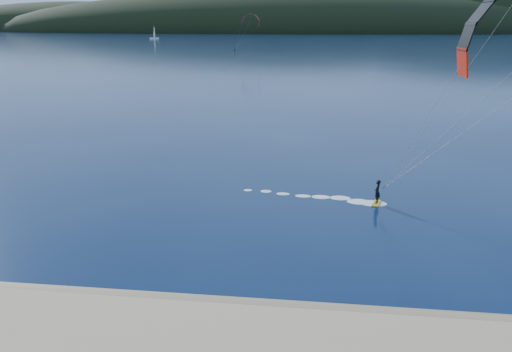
# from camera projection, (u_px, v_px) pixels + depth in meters

# --- Properties ---
(wet_sand) EXTENTS (220.00, 2.50, 0.10)m
(wet_sand) POSITION_uv_depth(u_px,v_px,m) (148.00, 306.00, 23.75)
(wet_sand) COLOR #876E4E
(wet_sand) RESTS_ON ground
(headland) EXTENTS (1200.00, 310.00, 140.00)m
(headland) POSITION_uv_depth(u_px,v_px,m) (315.00, 32.00, 726.61)
(headland) COLOR black
(headland) RESTS_ON ground
(kitesurfer_far) EXTENTS (12.78, 8.28, 15.90)m
(kitesurfer_far) POSITION_uv_depth(u_px,v_px,m) (250.00, 24.00, 212.75)
(kitesurfer_far) COLOR gold
(kitesurfer_far) RESTS_ON ground
(sailboat) EXTENTS (7.59, 5.05, 10.61)m
(sailboat) POSITION_uv_depth(u_px,v_px,m) (154.00, 38.00, 408.98)
(sailboat) COLOR white
(sailboat) RESTS_ON ground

